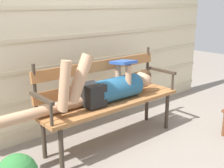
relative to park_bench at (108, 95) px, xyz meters
name	(u,v)px	position (x,y,z in m)	size (l,w,h in m)	color
ground_plane	(116,143)	(0.00, -0.13, -0.52)	(12.00, 12.00, 0.00)	gray
house_siding	(76,22)	(0.00, 0.55, 0.73)	(4.62, 0.08, 2.49)	beige
park_bench	(108,95)	(0.00, 0.00, 0.00)	(1.63, 0.43, 0.93)	#9E6638
reclining_person	(106,88)	(-0.08, -0.07, 0.10)	(1.75, 0.26, 0.55)	#23567A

